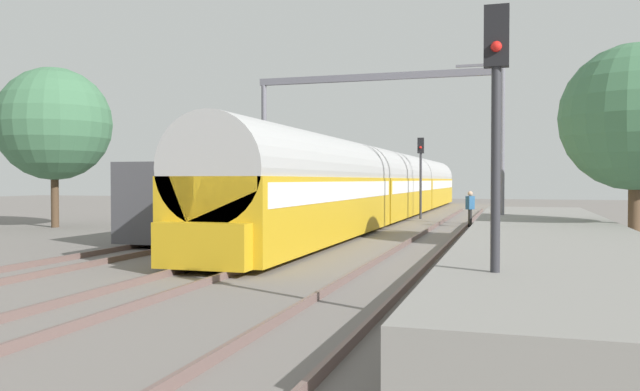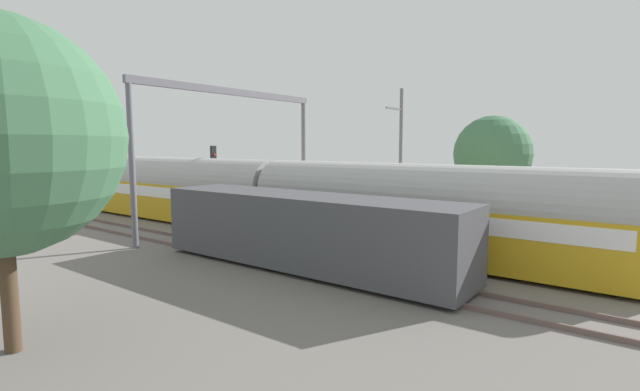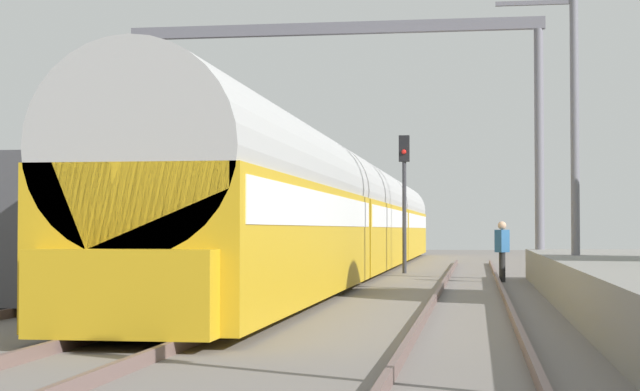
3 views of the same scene
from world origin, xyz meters
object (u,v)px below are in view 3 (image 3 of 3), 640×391
catenary_gantry (333,94)px  person_crossing (502,246)px  passenger_train (352,216)px  railway_signal_far (404,184)px  freight_car (104,231)px

catenary_gantry → person_crossing: bearing=-17.1°
catenary_gantry → passenger_train: bearing=90.0°
railway_signal_far → freight_car: bearing=-116.1°
person_crossing → catenary_gantry: (-5.07, 1.56, 4.63)m
passenger_train → railway_signal_far: (1.92, -1.10, 1.06)m
passenger_train → freight_car: passenger_train is taller
freight_car → person_crossing: freight_car is taller
freight_car → catenary_gantry: catenary_gantry is taller
passenger_train → freight_car: (-4.22, -13.59, -0.50)m
person_crossing → railway_signal_far: bearing=66.0°
freight_car → railway_signal_far: size_ratio=2.76×
railway_signal_far → catenary_gantry: size_ratio=0.37×
railway_signal_far → catenary_gantry: 5.18m
person_crossing → catenary_gantry: size_ratio=0.13×
freight_car → railway_signal_far: 14.01m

